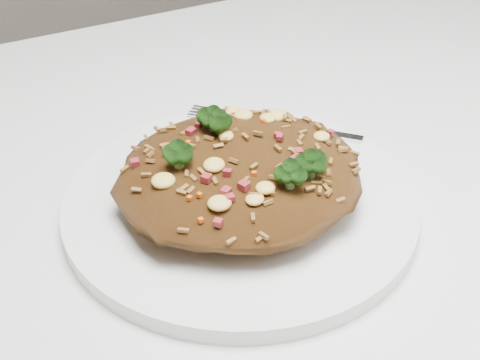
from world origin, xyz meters
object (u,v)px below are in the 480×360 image
dining_table (329,254)px  fork (282,126)px  fried_rice (240,166)px  plate (240,203)px

dining_table → fork: 0.13m
dining_table → fork: fork is taller
fried_rice → fork: size_ratio=1.50×
fork → fried_rice: bearing=-92.4°
fork → dining_table: bearing=-32.1°
plate → fried_rice: 0.04m
dining_table → fried_rice: fried_rice is taller
fried_rice → fork: (0.08, 0.07, -0.03)m
dining_table → fork: size_ratio=9.42×
dining_table → fried_rice: bearing=-177.9°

